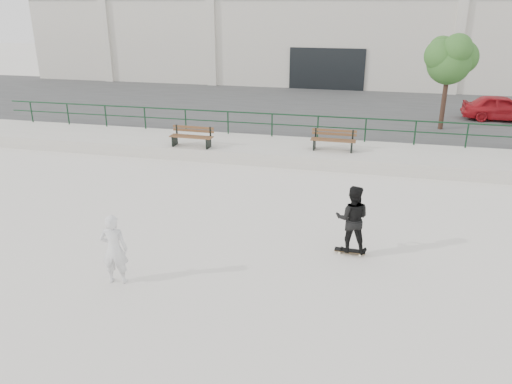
% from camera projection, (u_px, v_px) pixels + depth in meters
% --- Properties ---
extents(ground, '(120.00, 120.00, 0.00)m').
position_uv_depth(ground, '(222.00, 268.00, 12.07)').
color(ground, silver).
rests_on(ground, ground).
extents(ledge, '(30.00, 3.00, 0.50)m').
position_uv_depth(ledge, '(289.00, 151.00, 20.62)').
color(ledge, beige).
rests_on(ledge, ground).
extents(parking_strip, '(60.00, 14.00, 0.50)m').
position_uv_depth(parking_strip, '(315.00, 111.00, 28.34)').
color(parking_strip, '#3D3D3D').
rests_on(parking_strip, ground).
extents(railing, '(28.00, 0.06, 1.03)m').
position_uv_depth(railing, '(295.00, 121.00, 21.44)').
color(railing, '#13351E').
rests_on(railing, ledge).
extents(commercial_building, '(44.20, 16.33, 8.00)m').
position_uv_depth(commercial_building, '(339.00, 21.00, 39.51)').
color(commercial_building, beige).
rests_on(commercial_building, ground).
extents(bench_left, '(1.79, 0.58, 0.82)m').
position_uv_depth(bench_left, '(192.00, 137.00, 20.27)').
color(bench_left, brown).
rests_on(bench_left, ledge).
extents(bench_right, '(1.77, 0.54, 0.81)m').
position_uv_depth(bench_right, '(333.00, 140.00, 19.78)').
color(bench_right, brown).
rests_on(bench_right, ledge).
extents(tree, '(2.42, 2.15, 4.30)m').
position_uv_depth(tree, '(450.00, 58.00, 22.08)').
color(tree, '#3E271F').
rests_on(tree, parking_strip).
extents(red_car, '(3.68, 1.53, 1.25)m').
position_uv_depth(red_car, '(501.00, 108.00, 24.70)').
color(red_car, '#B1151D').
rests_on(red_car, parking_strip).
extents(skateboard, '(0.79, 0.23, 0.09)m').
position_uv_depth(skateboard, '(350.00, 251.00, 12.77)').
color(skateboard, black).
rests_on(skateboard, ground).
extents(standing_skater, '(0.85, 0.67, 1.75)m').
position_uv_depth(standing_skater, '(352.00, 219.00, 12.45)').
color(standing_skater, black).
rests_on(standing_skater, skateboard).
extents(seated_skater, '(0.67, 0.50, 1.68)m').
position_uv_depth(seated_skater, '(114.00, 249.00, 11.20)').
color(seated_skater, silver).
rests_on(seated_skater, ground).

